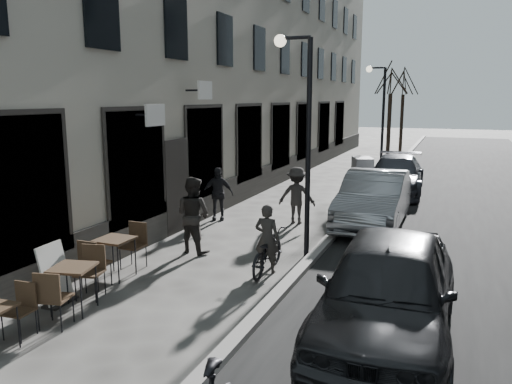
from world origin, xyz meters
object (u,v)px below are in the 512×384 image
Objects in this scene: streetlamp_far at (379,110)px; car_near at (388,289)px; bistro_set_b at (73,284)px; pedestrian_far at (218,194)px; utility_cabinet at (362,180)px; pedestrian_mid at (297,195)px; streetlamp_near at (302,122)px; bicycle at (267,252)px; car_far at (396,175)px; tree_near at (391,78)px; tree_far at (404,82)px; bistro_set_c at (115,254)px; sign_board at (56,279)px; pedestrian_near at (193,215)px; car_mid at (374,199)px.

streetlamp_far is 1.05× the size of car_near.
pedestrian_far is at bearing 81.87° from bistro_set_b.
car_near is at bearing -80.95° from streetlamp_far.
streetlamp_far reaches higher than utility_cabinet.
utility_cabinet reaches higher than bistro_set_b.
streetlamp_near is at bearing 100.44° from pedestrian_mid.
streetlamp_far is at bearing 98.44° from car_near.
bicycle is (-0.31, -13.35, -2.70)m from streetlamp_far.
car_far is at bearing -99.58° from bicycle.
tree_near is 3.47× the size of utility_cabinet.
bistro_set_c is at bearing -97.63° from tree_far.
car_near is at bearing -98.03° from utility_cabinet.
tree_near is 20.06m from sign_board.
car_near is (5.76, 0.81, 0.38)m from sign_board.
car_near is 0.96× the size of car_far.
bistro_set_b is at bearing -125.48° from utility_cabinet.
car_near is 12.58m from car_far.
car_near is (5.20, 0.99, 0.32)m from bistro_set_b.
sign_board is 4.21m from bicycle.
tree_near is 16.89m from bicycle.
pedestrian_near is 5.70m from car_near.
sign_board is 0.23× the size of car_mid.
car_near is (2.47, -3.51, -2.34)m from streetlamp_near.
sign_board is 0.64× the size of bicycle.
pedestrian_near is at bearing -113.07° from car_far.
tree_near is 20.14m from bistro_set_b.
bistro_set_c is 6.18m from pedestrian_mid.
pedestrian_far is (-0.26, 5.33, 0.30)m from bistro_set_c.
tree_far reaches higher than streetlamp_near.
streetlamp_far is 3.36m from tree_near.
tree_near is at bearing 97.93° from car_far.
pedestrian_mid is 0.35× the size of car_near.
bistro_set_c is at bearing 89.68° from bistro_set_b.
sign_board is at bearing -110.98° from car_far.
pedestrian_mid is (2.12, 5.80, 0.33)m from bistro_set_c.
car_far is at bearing -68.70° from streetlamp_far.
car_far is at bearing -79.62° from tree_near.
bicycle is at bearing -107.09° from car_mid.
pedestrian_mid is at bearing -129.63° from utility_cabinet.
car_near reaches higher than bistro_set_c.
pedestrian_far reaches higher than sign_board.
bicycle is at bearing 141.55° from car_near.
tree_far is 22.75m from bicycle.
streetlamp_far is 9.12m from tree_far.
streetlamp_near is at bearing 124.51° from car_near.
pedestrian_mid reaches higher than utility_cabinet.
utility_cabinet is 10.33m from car_near.
streetlamp_near is at bearing 42.36° from bistro_set_c.
bicycle is (-0.39, -16.35, -4.21)m from tree_near.
bistro_set_c is at bearing -112.40° from car_far.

